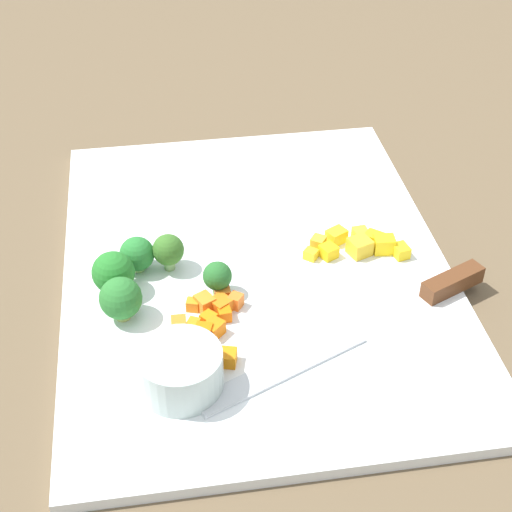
% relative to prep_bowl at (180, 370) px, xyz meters
% --- Properties ---
extents(ground_plane, '(4.00, 4.00, 0.00)m').
position_rel_prep_bowl_xyz_m(ground_plane, '(0.16, -0.09, -0.03)').
color(ground_plane, brown).
extents(cutting_board, '(0.53, 0.40, 0.01)m').
position_rel_prep_bowl_xyz_m(cutting_board, '(0.16, -0.09, -0.03)').
color(cutting_board, white).
rests_on(cutting_board, ground_plane).
extents(prep_bowl, '(0.07, 0.07, 0.04)m').
position_rel_prep_bowl_xyz_m(prep_bowl, '(0.00, 0.00, 0.00)').
color(prep_bowl, '#B0C1BB').
rests_on(prep_bowl, cutting_board).
extents(chef_knife, '(0.15, 0.31, 0.02)m').
position_rel_prep_bowl_xyz_m(chef_knife, '(0.06, -0.21, -0.01)').
color(chef_knife, silver).
rests_on(chef_knife, cutting_board).
extents(carrot_dice_0, '(0.02, 0.02, 0.01)m').
position_rel_prep_bowl_xyz_m(carrot_dice_0, '(0.08, -0.03, -0.01)').
color(carrot_dice_0, orange).
rests_on(carrot_dice_0, cutting_board).
extents(carrot_dice_1, '(0.03, 0.03, 0.01)m').
position_rel_prep_bowl_xyz_m(carrot_dice_1, '(0.09, -0.05, -0.01)').
color(carrot_dice_1, orange).
rests_on(carrot_dice_1, cutting_board).
extents(carrot_dice_2, '(0.02, 0.02, 0.01)m').
position_rel_prep_bowl_xyz_m(carrot_dice_2, '(0.05, -0.00, -0.01)').
color(carrot_dice_2, orange).
rests_on(carrot_dice_2, cutting_board).
extents(carrot_dice_3, '(0.02, 0.02, 0.02)m').
position_rel_prep_bowl_xyz_m(carrot_dice_3, '(0.05, -0.02, -0.01)').
color(carrot_dice_3, orange).
rests_on(carrot_dice_3, cutting_board).
extents(carrot_dice_4, '(0.01, 0.01, 0.01)m').
position_rel_prep_bowl_xyz_m(carrot_dice_4, '(0.08, -0.05, -0.01)').
color(carrot_dice_4, orange).
rests_on(carrot_dice_4, cutting_board).
extents(carrot_dice_5, '(0.02, 0.02, 0.01)m').
position_rel_prep_bowl_xyz_m(carrot_dice_5, '(0.02, -0.04, -0.01)').
color(carrot_dice_5, orange).
rests_on(carrot_dice_5, cutting_board).
extents(carrot_dice_6, '(0.01, 0.01, 0.01)m').
position_rel_prep_bowl_xyz_m(carrot_dice_6, '(0.10, -0.02, -0.01)').
color(carrot_dice_6, orange).
rests_on(carrot_dice_6, cutting_board).
extents(carrot_dice_7, '(0.02, 0.02, 0.01)m').
position_rel_prep_bowl_xyz_m(carrot_dice_7, '(0.10, -0.06, -0.01)').
color(carrot_dice_7, orange).
rests_on(carrot_dice_7, cutting_board).
extents(carrot_dice_8, '(0.02, 0.01, 0.01)m').
position_rel_prep_bowl_xyz_m(carrot_dice_8, '(0.07, -0.00, -0.01)').
color(carrot_dice_8, orange).
rests_on(carrot_dice_8, cutting_board).
extents(carrot_dice_9, '(0.02, 0.02, 0.01)m').
position_rel_prep_bowl_xyz_m(carrot_dice_9, '(0.07, -0.02, -0.01)').
color(carrot_dice_9, orange).
rests_on(carrot_dice_9, cutting_board).
extents(carrot_dice_10, '(0.02, 0.02, 0.02)m').
position_rel_prep_bowl_xyz_m(carrot_dice_10, '(0.10, -0.03, -0.01)').
color(carrot_dice_10, orange).
rests_on(carrot_dice_10, cutting_board).
extents(carrot_dice_11, '(0.02, 0.02, 0.01)m').
position_rel_prep_bowl_xyz_m(carrot_dice_11, '(0.11, -0.05, -0.01)').
color(carrot_dice_11, orange).
rests_on(carrot_dice_11, cutting_board).
extents(carrot_dice_12, '(0.02, 0.02, 0.01)m').
position_rel_prep_bowl_xyz_m(carrot_dice_12, '(0.06, -0.03, -0.01)').
color(carrot_dice_12, orange).
rests_on(carrot_dice_12, cutting_board).
extents(pepper_dice_0, '(0.03, 0.03, 0.02)m').
position_rel_prep_bowl_xyz_m(pepper_dice_0, '(0.16, -0.20, -0.01)').
color(pepper_dice_0, yellow).
rests_on(pepper_dice_0, cutting_board).
extents(pepper_dice_1, '(0.02, 0.03, 0.01)m').
position_rel_prep_bowl_xyz_m(pepper_dice_1, '(0.18, -0.18, -0.01)').
color(pepper_dice_1, yellow).
rests_on(pepper_dice_1, cutting_board).
extents(pepper_dice_2, '(0.02, 0.02, 0.01)m').
position_rel_prep_bowl_xyz_m(pepper_dice_2, '(0.15, -0.24, -0.01)').
color(pepper_dice_2, yellow).
rests_on(pepper_dice_2, cutting_board).
extents(pepper_dice_3, '(0.02, 0.02, 0.02)m').
position_rel_prep_bowl_xyz_m(pepper_dice_3, '(0.18, -0.21, -0.01)').
color(pepper_dice_3, yellow).
rests_on(pepper_dice_3, cutting_board).
extents(pepper_dice_4, '(0.02, 0.02, 0.01)m').
position_rel_prep_bowl_xyz_m(pepper_dice_4, '(0.16, -0.17, -0.01)').
color(pepper_dice_4, yellow).
rests_on(pepper_dice_4, cutting_board).
extents(pepper_dice_5, '(0.02, 0.02, 0.01)m').
position_rel_prep_bowl_xyz_m(pepper_dice_5, '(0.17, -0.16, -0.01)').
color(pepper_dice_5, yellow).
rests_on(pepper_dice_5, cutting_board).
extents(pepper_dice_6, '(0.02, 0.02, 0.02)m').
position_rel_prep_bowl_xyz_m(pepper_dice_6, '(0.17, -0.22, -0.01)').
color(pepper_dice_6, yellow).
rests_on(pepper_dice_6, cutting_board).
extents(pepper_dice_7, '(0.02, 0.02, 0.02)m').
position_rel_prep_bowl_xyz_m(pepper_dice_7, '(0.16, -0.23, -0.01)').
color(pepper_dice_7, yellow).
rests_on(pepper_dice_7, cutting_board).
extents(pepper_dice_8, '(0.02, 0.02, 0.01)m').
position_rel_prep_bowl_xyz_m(pepper_dice_8, '(0.16, -0.15, -0.01)').
color(pepper_dice_8, yellow).
rests_on(pepper_dice_8, cutting_board).
extents(broccoli_floret_0, '(0.04, 0.04, 0.05)m').
position_rel_prep_bowl_xyz_m(broccoli_floret_0, '(0.14, 0.05, 0.00)').
color(broccoli_floret_0, '#8FB154').
rests_on(broccoli_floret_0, cutting_board).
extents(broccoli_floret_1, '(0.03, 0.03, 0.04)m').
position_rel_prep_bowl_xyz_m(broccoli_floret_1, '(0.16, -0.00, 0.00)').
color(broccoli_floret_1, '#84AB6C').
rests_on(broccoli_floret_1, cutting_board).
extents(broccoli_floret_2, '(0.04, 0.04, 0.04)m').
position_rel_prep_bowl_xyz_m(broccoli_floret_2, '(0.17, 0.03, 0.00)').
color(broccoli_floret_2, '#81B162').
rests_on(broccoli_floret_2, cutting_board).
extents(broccoli_floret_3, '(0.03, 0.03, 0.04)m').
position_rel_prep_bowl_xyz_m(broccoli_floret_3, '(0.12, -0.05, 0.00)').
color(broccoli_floret_3, '#85C35A').
rests_on(broccoli_floret_3, cutting_board).
extents(broccoli_floret_4, '(0.04, 0.04, 0.04)m').
position_rel_prep_bowl_xyz_m(broccoli_floret_4, '(0.10, 0.05, 0.00)').
color(broccoli_floret_4, '#97AD56').
rests_on(broccoli_floret_4, cutting_board).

